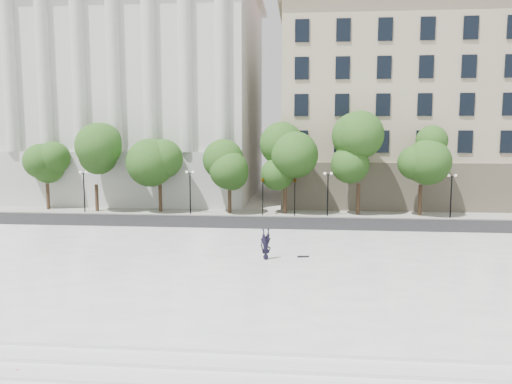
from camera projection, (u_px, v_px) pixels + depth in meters
ground at (221, 290)px, 25.72m from camera, size 160.00×160.00×0.00m
plaza at (229, 270)px, 28.66m from camera, size 44.00×22.00×0.45m
street at (254, 225)px, 43.51m from camera, size 60.00×8.00×0.02m
far_sidewalk at (260, 213)px, 49.44m from camera, size 60.00×4.00×0.12m
building_west at (137, 94)px, 63.81m from camera, size 31.50×27.65×25.60m
building_east at (432, 106)px, 61.02m from camera, size 36.00×26.15×23.00m
traffic_light_west at (263, 178)px, 47.28m from camera, size 0.82×1.70×4.17m
traffic_light_east at (295, 179)px, 47.01m from camera, size 0.50×1.58×4.13m
person_lying at (266, 255)px, 30.05m from camera, size 1.52×1.98×0.51m
skateboard at (303, 257)px, 30.60m from camera, size 0.74×0.31×0.07m
plaza_steps at (179, 369)px, 16.91m from camera, size 44.00×3.00×0.30m
street_trees at (215, 159)px, 48.81m from camera, size 40.91×4.65×7.73m
lamp_posts at (260, 186)px, 47.69m from camera, size 36.17×0.28×4.33m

